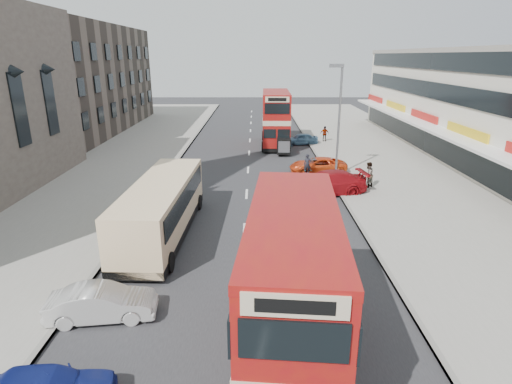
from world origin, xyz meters
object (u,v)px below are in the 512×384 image
(car_right_a, at_px, (326,183))
(pedestrian_far, at_px, (324,134))
(bus_main, at_px, (292,294))
(cyclist, at_px, (307,171))
(car_left_front, at_px, (102,303))
(car_right_c, at_px, (301,139))
(bus_second, at_px, (276,119))
(street_lamp, at_px, (338,113))
(car_right_b, at_px, (318,166))
(pedestrian_near, at_px, (368,175))
(coach, at_px, (162,207))

(car_right_a, distance_m, pedestrian_far, 17.05)
(pedestrian_far, bearing_deg, bus_main, -102.31)
(cyclist, bearing_deg, car_left_front, -119.69)
(car_right_c, distance_m, cyclist, 12.40)
(bus_second, bearing_deg, street_lamp, 110.12)
(car_right_b, height_order, cyclist, cyclist)
(cyclist, bearing_deg, car_right_b, 56.99)
(bus_second, relative_size, car_right_a, 1.80)
(car_right_b, xyz_separation_m, pedestrian_near, (2.78, -4.04, 0.43))
(coach, height_order, cyclist, coach)
(bus_main, xyz_separation_m, bus_second, (1.05, 31.33, 0.23))
(coach, bearing_deg, bus_second, 75.01)
(car_left_front, bearing_deg, pedestrian_near, -48.73)
(cyclist, bearing_deg, car_right_a, -77.31)
(car_right_a, relative_size, pedestrian_far, 3.34)
(car_right_b, relative_size, cyclist, 2.31)
(car_right_a, height_order, cyclist, cyclist)
(bus_main, xyz_separation_m, pedestrian_near, (6.61, 16.93, -1.45))
(car_left_front, relative_size, pedestrian_near, 2.06)
(car_right_b, bearing_deg, street_lamp, 44.44)
(bus_second, bearing_deg, coach, 74.27)
(car_right_b, bearing_deg, car_right_a, -3.82)
(car_right_c, bearing_deg, street_lamp, -0.25)
(coach, height_order, pedestrian_far, coach)
(bus_second, bearing_deg, pedestrian_near, 112.43)
(car_right_b, distance_m, pedestrian_far, 12.05)
(street_lamp, relative_size, car_right_a, 1.56)
(car_left_front, distance_m, car_right_b, 21.14)
(coach, xyz_separation_m, pedestrian_far, (11.87, 23.36, -0.59))
(car_left_front, relative_size, cyclist, 1.94)
(bus_second, xyz_separation_m, car_left_front, (-7.33, -28.92, -2.11))
(bus_second, xyz_separation_m, coach, (-6.71, -21.91, -1.18))
(car_right_c, bearing_deg, cyclist, -10.47)
(bus_main, relative_size, car_left_front, 2.39)
(pedestrian_near, bearing_deg, car_right_c, -119.06)
(street_lamp, height_order, pedestrian_near, street_lamp)
(pedestrian_far, relative_size, cyclist, 0.83)
(street_lamp, bearing_deg, car_right_c, 96.34)
(car_right_a, distance_m, car_right_b, 5.05)
(bus_main, relative_size, bus_second, 0.93)
(street_lamp, xyz_separation_m, pedestrian_near, (1.67, -2.97, -3.75))
(coach, bearing_deg, pedestrian_far, 65.10)
(bus_second, xyz_separation_m, car_right_b, (2.78, -10.36, -2.11))
(car_left_front, relative_size, car_right_b, 0.84)
(street_lamp, distance_m, coach, 15.27)
(bus_second, relative_size, car_right_b, 2.16)
(coach, xyz_separation_m, car_right_a, (9.30, 6.51, -0.77))
(pedestrian_near, relative_size, pedestrian_far, 1.13)
(cyclist, bearing_deg, bus_main, -99.67)
(pedestrian_far, height_order, cyclist, cyclist)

